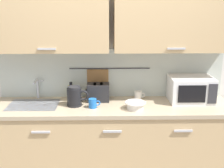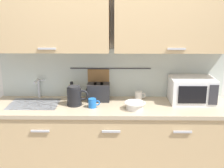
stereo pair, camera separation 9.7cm
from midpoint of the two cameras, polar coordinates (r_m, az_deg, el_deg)
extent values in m
cube|color=tan|center=(3.24, 0.81, -12.00)|extent=(2.50, 0.60, 0.86)
cube|color=#B7B7BC|center=(2.90, -13.06, -9.04)|extent=(0.18, 0.02, 0.02)
cube|color=#B7B7BC|center=(2.82, 0.83, -9.36)|extent=(0.18, 0.02, 0.02)
cube|color=#B7B7BC|center=(2.90, 14.72, -9.14)|extent=(0.18, 0.02, 0.02)
cube|color=tan|center=(3.05, 0.84, -4.50)|extent=(2.53, 0.63, 0.04)
cube|color=#9EA0A5|center=(3.19, -14.24, -4.59)|extent=(0.52, 0.38, 0.09)
cube|color=silver|center=(3.27, 0.87, 3.61)|extent=(3.70, 0.06, 2.50)
cube|color=beige|center=(3.25, 0.86, 2.18)|extent=(2.50, 0.01, 0.55)
cube|color=tan|center=(3.07, -11.40, 12.90)|extent=(1.22, 0.33, 0.70)
cube|color=#B7B7BC|center=(2.93, -11.79, 6.85)|extent=(0.18, 0.01, 0.02)
cube|color=tan|center=(3.07, 13.22, 12.80)|extent=(1.22, 0.33, 0.70)
cube|color=#B7B7BC|center=(2.93, 13.56, 6.75)|extent=(0.18, 0.01, 0.02)
cylinder|color=#333338|center=(3.23, 0.56, 3.09)|extent=(0.90, 0.01, 0.01)
cube|color=olive|center=(3.27, -1.81, 0.00)|extent=(0.24, 0.02, 0.34)
cylinder|color=#B2B5BA|center=(3.35, -13.43, -0.75)|extent=(0.03, 0.03, 0.22)
cylinder|color=#B2B5BA|center=(3.25, -13.88, 0.55)|extent=(0.02, 0.16, 0.02)
cube|color=#B2B5BA|center=(3.32, -12.86, 0.74)|extent=(0.07, 0.02, 0.01)
cube|color=white|center=(3.23, 16.27, -1.13)|extent=(0.46, 0.34, 0.27)
cube|color=black|center=(3.06, 16.47, -2.07)|extent=(0.29, 0.01, 0.18)
cube|color=#2D2D33|center=(3.12, 20.27, -2.04)|extent=(0.09, 0.01, 0.21)
cylinder|color=black|center=(3.06, -6.50, -4.01)|extent=(0.16, 0.16, 0.02)
cylinder|color=black|center=(3.03, -6.55, -2.33)|extent=(0.15, 0.15, 0.17)
cylinder|color=#262628|center=(3.00, -6.61, -0.60)|extent=(0.13, 0.13, 0.02)
torus|color=black|center=(3.01, -4.80, -2.19)|extent=(0.11, 0.02, 0.11)
cylinder|color=yellow|center=(3.24, -7.09, -1.55)|extent=(0.06, 0.06, 0.16)
cylinder|color=black|center=(3.21, -7.15, 0.12)|extent=(0.03, 0.03, 0.04)
cylinder|color=blue|center=(2.96, -2.98, -3.79)|extent=(0.08, 0.08, 0.09)
torus|color=blue|center=(2.96, -1.97, -3.76)|extent=(0.06, 0.01, 0.06)
cylinder|color=silver|center=(2.92, 5.49, -4.29)|extent=(0.17, 0.17, 0.07)
torus|color=silver|center=(2.91, 5.50, -3.71)|extent=(0.21, 0.21, 0.01)
cube|color=#232326|center=(3.16, -1.78, -1.62)|extent=(0.24, 0.17, 0.19)
cube|color=black|center=(3.13, -2.44, -0.06)|extent=(0.03, 0.12, 0.01)
cube|color=black|center=(3.13, -1.16, -0.06)|extent=(0.03, 0.12, 0.01)
cube|color=black|center=(3.16, -4.11, -1.11)|extent=(0.02, 0.02, 0.02)
cylinder|color=silver|center=(3.21, 6.11, -2.28)|extent=(0.08, 0.08, 0.09)
torus|color=silver|center=(3.22, 7.04, -2.25)|extent=(0.06, 0.01, 0.06)
camera|label=1|loc=(0.05, -89.07, 0.26)|focal=46.32mm
camera|label=2|loc=(0.05, 90.93, -0.26)|focal=46.32mm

